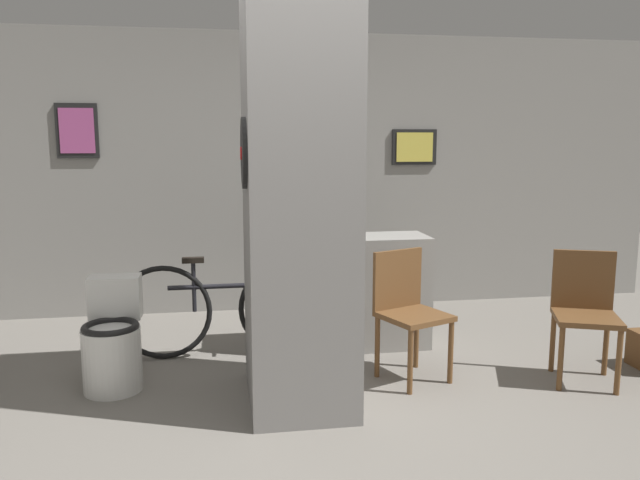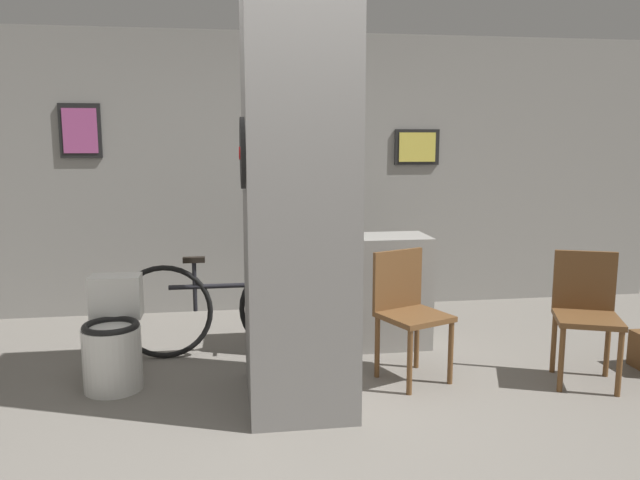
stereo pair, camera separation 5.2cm
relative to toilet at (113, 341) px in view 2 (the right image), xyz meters
The scene contains 9 objects.
ground_plane 1.41m from the toilet, 37.29° to the right, with size 14.00×14.00×0.00m, color slate.
wall_back 2.33m from the toilet, 58.75° to the left, with size 8.00×0.09×2.60m.
pillar_center 1.59m from the toilet, 17.85° to the right, with size 0.66×0.90×2.60m.
counter_shelf 1.84m from the toilet, 18.00° to the left, with size 1.15×0.44×0.88m.
toilet is the anchor object (origin of this frame).
chair_near_pillar 1.98m from the toilet, ahead, with size 0.53×0.53×0.87m.
chair_by_doorway 3.16m from the toilet, ahead, with size 0.52×0.52×0.87m.
bicycle 0.89m from the toilet, 33.56° to the left, with size 1.62×0.42×0.77m.
bottle_tall 1.95m from the toilet, 20.65° to the left, with size 0.08×0.08×0.29m.
Camera 2 is at (-0.33, -3.28, 1.63)m, focal length 35.00 mm.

